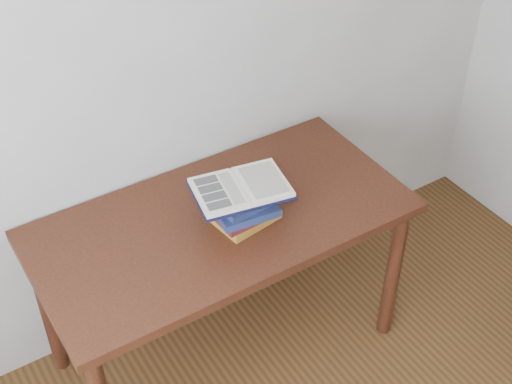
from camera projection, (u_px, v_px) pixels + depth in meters
desk at (222, 236)px, 2.71m from camera, size 1.41×0.70×0.75m
book_stack at (245, 206)px, 2.58m from camera, size 0.25×0.21×0.15m
open_book at (241, 188)px, 2.52m from camera, size 0.37×0.29×0.03m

